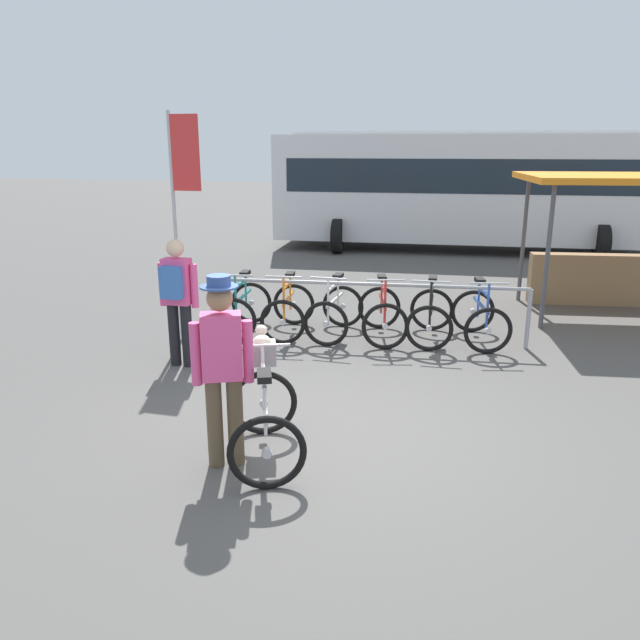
# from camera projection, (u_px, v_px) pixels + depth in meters

# --- Properties ---
(ground_plane) EXTENTS (80.00, 80.00, 0.00)m
(ground_plane) POSITION_uv_depth(u_px,v_px,m) (326.00, 432.00, 6.13)
(ground_plane) COLOR #514F4C
(bike_rack_rail) EXTENTS (4.59, 0.51, 0.88)m
(bike_rack_rail) POSITION_uv_depth(u_px,v_px,m) (365.00, 294.00, 8.79)
(bike_rack_rail) COLOR #99999E
(bike_rack_rail) RESTS_ON ground
(racked_bike_teal) EXTENTS (0.78, 1.16, 0.97)m
(racked_bike_teal) POSITION_uv_depth(u_px,v_px,m) (243.00, 309.00, 9.32)
(racked_bike_teal) COLOR black
(racked_bike_teal) RESTS_ON ground
(racked_bike_orange) EXTENTS (0.80, 1.16, 0.97)m
(racked_bike_orange) POSITION_uv_depth(u_px,v_px,m) (288.00, 310.00, 9.22)
(racked_bike_orange) COLOR black
(racked_bike_orange) RESTS_ON ground
(racked_bike_white) EXTENTS (0.69, 1.10, 0.97)m
(racked_bike_white) POSITION_uv_depth(u_px,v_px,m) (335.00, 312.00, 9.12)
(racked_bike_white) COLOR black
(racked_bike_white) RESTS_ON ground
(racked_bike_red) EXTENTS (0.90, 1.24, 0.98)m
(racked_bike_red) POSITION_uv_depth(u_px,v_px,m) (382.00, 314.00, 9.02)
(racked_bike_red) COLOR black
(racked_bike_red) RESTS_ON ground
(racked_bike_black) EXTENTS (0.70, 1.13, 0.97)m
(racked_bike_black) POSITION_uv_depth(u_px,v_px,m) (431.00, 316.00, 8.92)
(racked_bike_black) COLOR black
(racked_bike_black) RESTS_ON ground
(racked_bike_blue) EXTENTS (0.88, 1.22, 0.97)m
(racked_bike_blue) POSITION_uv_depth(u_px,v_px,m) (480.00, 318.00, 8.82)
(racked_bike_blue) COLOR black
(racked_bike_blue) RESTS_ON ground
(featured_bicycle) EXTENTS (1.00, 1.26, 1.09)m
(featured_bicycle) POSITION_uv_depth(u_px,v_px,m) (264.00, 404.00, 5.60)
(featured_bicycle) COLOR black
(featured_bicycle) RESTS_ON ground
(person_with_featured_bike) EXTENTS (0.49, 0.32, 1.72)m
(person_with_featured_bike) POSITION_uv_depth(u_px,v_px,m) (223.00, 364.00, 5.27)
(person_with_featured_bike) COLOR brown
(person_with_featured_bike) RESTS_ON ground
(pedestrian_with_backpack) EXTENTS (0.53, 0.34, 1.64)m
(pedestrian_with_backpack) POSITION_uv_depth(u_px,v_px,m) (177.00, 295.00, 7.73)
(pedestrian_with_backpack) COLOR black
(pedestrian_with_backpack) RESTS_ON ground
(bus_distant) EXTENTS (10.14, 3.82, 3.08)m
(bus_distant) POSITION_uv_depth(u_px,v_px,m) (466.00, 184.00, 16.37)
(bus_distant) COLOR silver
(bus_distant) RESTS_ON ground
(market_stall) EXTENTS (3.38, 2.70, 2.30)m
(market_stall) POSITION_uv_depth(u_px,v_px,m) (612.00, 229.00, 10.29)
(market_stall) COLOR #4C4C51
(market_stall) RESTS_ON ground
(banner_flag) EXTENTS (0.45, 0.05, 3.20)m
(banner_flag) POSITION_uv_depth(u_px,v_px,m) (181.00, 185.00, 8.41)
(banner_flag) COLOR #B2B2B7
(banner_flag) RESTS_ON ground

